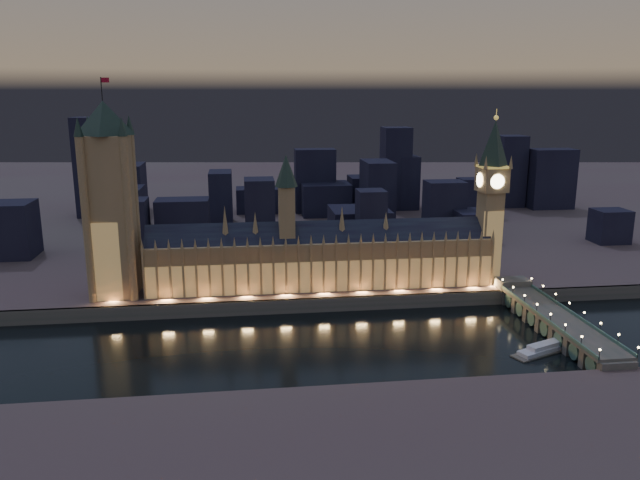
{
  "coord_description": "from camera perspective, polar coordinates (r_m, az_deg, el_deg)",
  "views": [
    {
      "loc": [
        -38.26,
        -286.68,
        121.06
      ],
      "look_at": [
        5.0,
        55.0,
        38.0
      ],
      "focal_mm": 35.0,
      "sensor_mm": 36.0,
      "label": 1
    }
  ],
  "objects": [
    {
      "name": "river_boat",
      "position": [
        318.67,
        19.88,
        -9.32
      ],
      "size": [
        37.59,
        22.12,
        4.5
      ],
      "color": "#414A41",
      "rests_on": "ground"
    },
    {
      "name": "westminster_bridge",
      "position": [
        343.22,
        20.48,
        -6.93
      ],
      "size": [
        18.46,
        113.0,
        15.9
      ],
      "color": "#414A41",
      "rests_on": "ground"
    },
    {
      "name": "palace_of_westminster",
      "position": [
        363.73,
        -0.01,
        -1.53
      ],
      "size": [
        202.0,
        21.49,
        78.0
      ],
      "color": "#917951",
      "rests_on": "north_bank"
    },
    {
      "name": "victoria_tower",
      "position": [
        359.94,
        -18.68,
        4.26
      ],
      "size": [
        31.68,
        31.68,
        119.62
      ],
      "color": "#917951",
      "rests_on": "north_bank"
    },
    {
      "name": "ground_plane",
      "position": [
        313.53,
        0.36,
        -9.15
      ],
      "size": [
        2000.0,
        2000.0,
        0.0
      ],
      "primitive_type": "plane",
      "color": "black",
      "rests_on": "ground"
    },
    {
      "name": "north_bank",
      "position": [
        816.02,
        -4.47,
        5.27
      ],
      "size": [
        2000.0,
        960.0,
        8.0
      ],
      "primitive_type": "cube",
      "color": "#54343D",
      "rests_on": "ground"
    },
    {
      "name": "elizabeth_tower",
      "position": [
        382.17,
        15.43,
        4.64
      ],
      "size": [
        18.0,
        18.0,
        102.54
      ],
      "color": "#917951",
      "rests_on": "north_bank"
    },
    {
      "name": "city_backdrop",
      "position": [
        548.07,
        0.88,
        4.2
      ],
      "size": [
        496.62,
        215.63,
        89.52
      ],
      "color": "black",
      "rests_on": "north_bank"
    },
    {
      "name": "embankment_wall",
      "position": [
        350.06,
        -0.53,
        -5.98
      ],
      "size": [
        2000.0,
        2.5,
        8.0
      ],
      "primitive_type": "cube",
      "color": "#414A41",
      "rests_on": "ground"
    }
  ]
}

